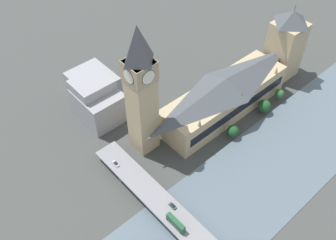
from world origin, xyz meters
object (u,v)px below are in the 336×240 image
at_px(parliament_hall, 225,95).
at_px(victoria_tower, 285,44).
at_px(double_decker_bus_mid, 176,223).
at_px(car_northbound_tail, 116,164).
at_px(clock_tower, 141,90).
at_px(road_bridge, 190,233).
at_px(car_southbound_mid, 173,206).

xyz_separation_m(parliament_hall, victoria_tower, (0.05, -59.54, 11.04)).
xyz_separation_m(double_decker_bus_mid, car_northbound_tail, (49.27, -0.40, -2.08)).
height_order(clock_tower, victoria_tower, clock_tower).
bearing_deg(parliament_hall, double_decker_bus_mid, 117.65).
bearing_deg(car_northbound_tail, road_bridge, -177.20).
height_order(clock_tower, double_decker_bus_mid, clock_tower).
relative_size(clock_tower, double_decker_bus_mid, 7.12).
height_order(victoria_tower, car_northbound_tail, victoria_tower).
relative_size(victoria_tower, car_northbound_tail, 11.43).
distance_m(clock_tower, car_southbound_mid, 60.93).
distance_m(clock_tower, victoria_tower, 117.68).
xyz_separation_m(victoria_tower, car_northbound_tail, (7.14, 139.45, -18.31)).
bearing_deg(car_northbound_tail, parliament_hall, -95.15).
bearing_deg(clock_tower, double_decker_bus_mid, 155.69).
bearing_deg(car_northbound_tail, car_southbound_mid, -172.17).
bearing_deg(clock_tower, victoria_tower, -95.68).
bearing_deg(road_bridge, car_northbound_tail, 2.80).
bearing_deg(road_bridge, victoria_tower, -70.23).
xyz_separation_m(road_bridge, car_northbound_tail, (56.27, 2.75, 1.74)).
xyz_separation_m(road_bridge, double_decker_bus_mid, (6.99, 3.15, 3.82)).
distance_m(clock_tower, double_decker_bus_mid, 68.43).
bearing_deg(car_southbound_mid, double_decker_bus_mid, 145.62).
bearing_deg(parliament_hall, car_northbound_tail, 84.85).
bearing_deg(car_southbound_mid, clock_tower, -22.12).
height_order(double_decker_bus_mid, car_southbound_mid, double_decker_bus_mid).
distance_m(victoria_tower, road_bridge, 146.63).
xyz_separation_m(parliament_hall, road_bridge, (-49.07, 77.16, -9.01)).
height_order(victoria_tower, road_bridge, victoria_tower).
height_order(parliament_hall, victoria_tower, victoria_tower).
bearing_deg(victoria_tower, car_southbound_mid, 104.01).
bearing_deg(victoria_tower, parliament_hall, 90.05).
bearing_deg(parliament_hall, car_southbound_mid, 114.16).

